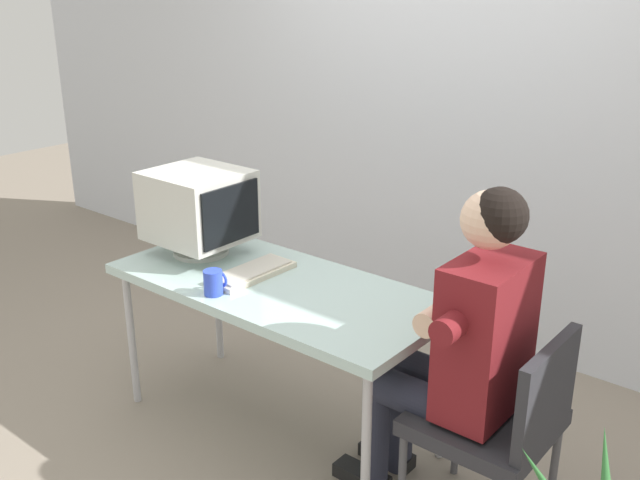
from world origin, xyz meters
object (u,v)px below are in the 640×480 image
Objects in this scene: desk at (276,293)px; crt_monitor at (199,206)px; keyboard at (252,272)px; person_seated at (460,344)px; office_chair at (500,418)px; desk_mug at (214,282)px.

crt_monitor reaches higher than desk.
person_seated is at bearing 1.48° from keyboard.
person_seated is (0.88, 0.01, 0.05)m from desk.
crt_monitor is 0.52× the size of office_chair.
desk_mug reaches higher than keyboard.
person_seated reaches higher than crt_monitor.
keyboard is at bearing -6.67° from crt_monitor.
desk_mug reaches higher than office_chair.
office_chair is (1.19, 0.03, -0.25)m from keyboard.
desk_mug is (-0.99, -0.26, 0.05)m from person_seated.
desk_mug is at bearing -35.82° from crt_monitor.
crt_monitor reaches higher than keyboard.
desk is at bearing -179.07° from person_seated.
person_seated is at bearing 14.79° from desk_mug.
person_seated is (-0.18, -0.00, 0.23)m from office_chair.
keyboard is at bearing -178.52° from person_seated.
desk is 0.29m from desk_mug.
keyboard is 1.21m from office_chair.
desk is at bearing 64.84° from desk_mug.
keyboard is at bearing -178.74° from office_chair.
person_seated is 12.59× the size of desk_mug.
desk is 0.58m from crt_monitor.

